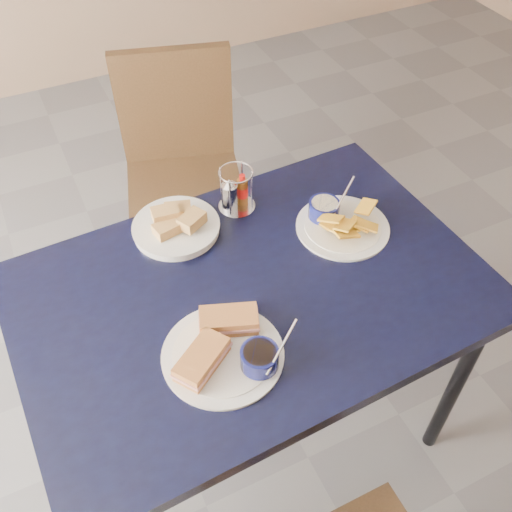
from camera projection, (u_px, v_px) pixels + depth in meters
name	position (u px, v px, depth m)	size (l,w,h in m)	color
ground	(268.00, 385.00, 2.14)	(6.00, 6.00, 0.00)	#58585D
dining_table	(252.00, 304.00, 1.54)	(1.25, 0.86, 0.75)	black
chair_far	(176.00, 158.00, 2.23)	(0.53, 0.53, 0.93)	#301E10
sandwich_plate	(226.00, 348.00, 1.33)	(0.31, 0.29, 0.12)	white
plantain_plate	(337.00, 220.00, 1.64)	(0.27, 0.27, 0.12)	white
bread_basket	(176.00, 225.00, 1.62)	(0.25, 0.25, 0.07)	white
condiment_caddy	(235.00, 193.00, 1.67)	(0.11, 0.11, 0.14)	silver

